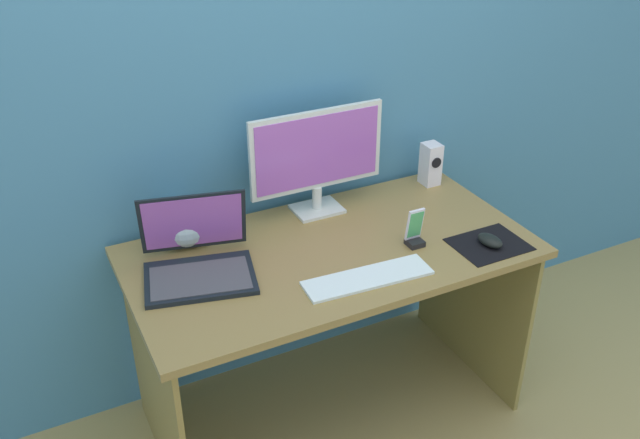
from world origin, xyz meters
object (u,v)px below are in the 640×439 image
fishbowl (185,222)px  phone_in_dock (415,233)px  laptop (198,259)px  keyboard_external (368,278)px  monitor (317,156)px  mouse (490,241)px  speaker_right (431,164)px

fishbowl → phone_in_dock: bearing=-27.3°
laptop → keyboard_external: size_ratio=0.97×
monitor → laptop: monitor is taller
keyboard_external → mouse: bearing=2.3°
monitor → laptop: 0.59m
speaker_right → laptop: size_ratio=0.42×
mouse → phone_in_dock: 0.26m
mouse → laptop: bearing=153.7°
laptop → fishbowl: bearing=84.2°
speaker_right → keyboard_external: size_ratio=0.41×
speaker_right → fishbowl: same height
keyboard_external → phone_in_dock: bearing=27.8°
speaker_right → phone_in_dock: bearing=-130.5°
speaker_right → mouse: bearing=-100.1°
fishbowl → phone_in_dock: size_ratio=1.27×
laptop → phone_in_dock: (0.72, -0.17, -0.00)m
fishbowl → keyboard_external: size_ratio=0.42×
laptop → monitor: bearing=20.7°
mouse → phone_in_dock: phone_in_dock is taller
laptop → phone_in_dock: laptop is taller
monitor → mouse: bearing=-49.5°
monitor → fishbowl: monitor is taller
monitor → speaker_right: bearing=0.3°
fishbowl → phone_in_dock: 0.79m
monitor → keyboard_external: (-0.06, -0.48, -0.22)m
speaker_right → fishbowl: (-1.02, -0.01, -0.00)m
fishbowl → mouse: bearing=-27.5°
monitor → mouse: size_ratio=5.20×
speaker_right → fishbowl: bearing=-179.4°
monitor → phone_in_dock: monitor is taller
fishbowl → speaker_right: bearing=0.6°
fishbowl → phone_in_dock: (0.70, -0.36, -0.04)m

